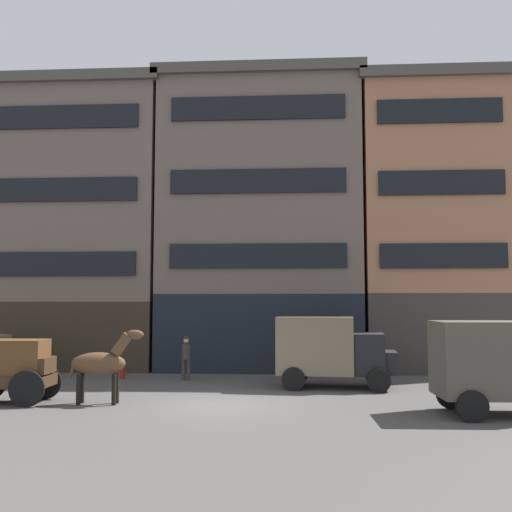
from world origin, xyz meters
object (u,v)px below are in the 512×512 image
Objects in this scene: delivery_truck_near at (508,364)px; delivery_truck_far at (331,349)px; pedestrian_officer at (186,356)px; fire_hydrant_curbside at (122,368)px; draft_horse at (102,363)px; cargo_wagon at (10,366)px.

delivery_truck_near and delivery_truck_far have the same top height.
fire_hydrant_curbside is at bearing 171.94° from pedestrian_officer.
pedestrian_officer is 2.16× the size of fire_hydrant_curbside.
delivery_truck_near is (12.00, -1.11, 0.15)m from draft_horse.
delivery_truck_near reaches higher than fire_hydrant_curbside.
cargo_wagon is at bearing -129.23° from pedestrian_officer.
delivery_truck_near is 12.36m from pedestrian_officer.
delivery_truck_far is at bearing -13.79° from fire_hydrant_curbside.
cargo_wagon is 6.32m from fire_hydrant_curbside.
cargo_wagon is at bearing -179.96° from draft_horse.
draft_horse is 0.52× the size of delivery_truck_far.
draft_horse is 0.54× the size of delivery_truck_near.
delivery_truck_near reaches higher than draft_horse.
delivery_truck_far is 8.84m from fire_hydrant_curbside.
pedestrian_officer is (1.63, 5.61, -0.29)m from draft_horse.
draft_horse is at bearing 0.04° from cargo_wagon.
draft_horse reaches higher than pedestrian_officer.
delivery_truck_far is (-4.59, 5.02, 0.00)m from delivery_truck_near.
delivery_truck_far is at bearing 20.69° from cargo_wagon.
delivery_truck_near is at bearing -5.30° from draft_horse.
delivery_truck_far reaches higher than cargo_wagon.
delivery_truck_near reaches higher than pedestrian_officer.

